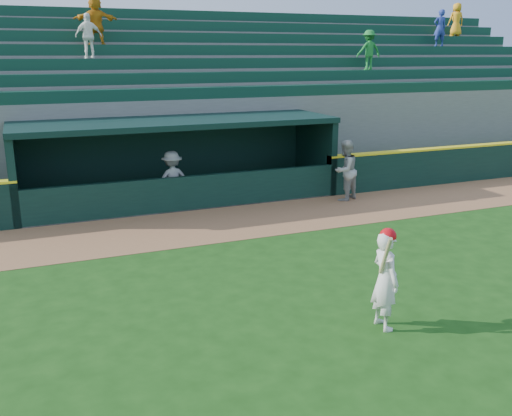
{
  "coord_description": "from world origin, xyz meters",
  "views": [
    {
      "loc": [
        -4.26,
        -8.76,
        4.36
      ],
      "look_at": [
        0.0,
        1.6,
        1.3
      ],
      "focal_mm": 40.0,
      "sensor_mm": 36.0,
      "label": 1
    }
  ],
  "objects": [
    {
      "name": "batter_at_plate",
      "position": [
        0.91,
        -1.65,
        0.86
      ],
      "size": [
        0.5,
        0.77,
        1.72
      ],
      "color": "silver",
      "rests_on": "ground"
    },
    {
      "name": "dugout",
      "position": [
        0.0,
        8.0,
        1.36
      ],
      "size": [
        9.4,
        2.8,
        2.46
      ],
      "color": "slate",
      "rests_on": "ground"
    },
    {
      "name": "dugout_player_front",
      "position": [
        4.66,
        5.85,
        0.92
      ],
      "size": [
        1.11,
        1.01,
        1.84
      ],
      "primitive_type": "imported",
      "rotation": [
        0.0,
        0.0,
        3.59
      ],
      "color": "#A2A29D",
      "rests_on": "ground"
    },
    {
      "name": "stands",
      "position": [
        -0.02,
        12.57,
        2.39
      ],
      "size": [
        34.5,
        6.25,
        6.6
      ],
      "color": "slate",
      "rests_on": "ground"
    },
    {
      "name": "dugout_player_inside",
      "position": [
        -0.39,
        7.0,
        0.83
      ],
      "size": [
        1.13,
        0.73,
        1.65
      ],
      "primitive_type": "imported",
      "rotation": [
        0.0,
        0.0,
        3.26
      ],
      "color": "#9B9A96",
      "rests_on": "ground"
    },
    {
      "name": "ground",
      "position": [
        0.0,
        0.0,
        0.0
      ],
      "size": [
        120.0,
        120.0,
        0.0
      ],
      "primitive_type": "plane",
      "color": "#184110",
      "rests_on": "ground"
    },
    {
      "name": "warning_track",
      "position": [
        0.0,
        4.9,
        0.01
      ],
      "size": [
        40.0,
        3.0,
        0.01
      ],
      "primitive_type": "cube",
      "color": "#915E3A",
      "rests_on": "ground"
    }
  ]
}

